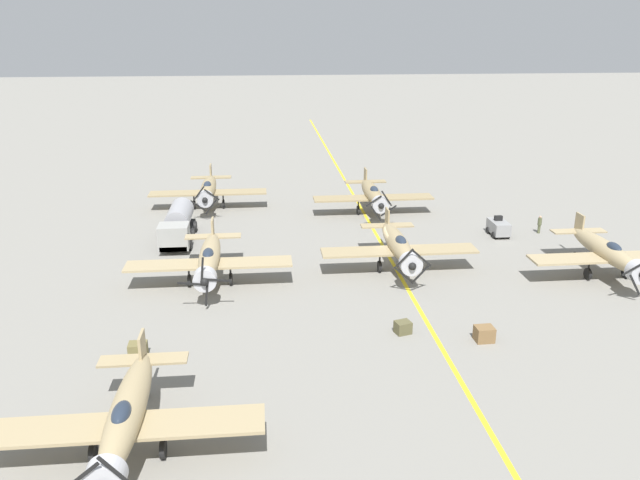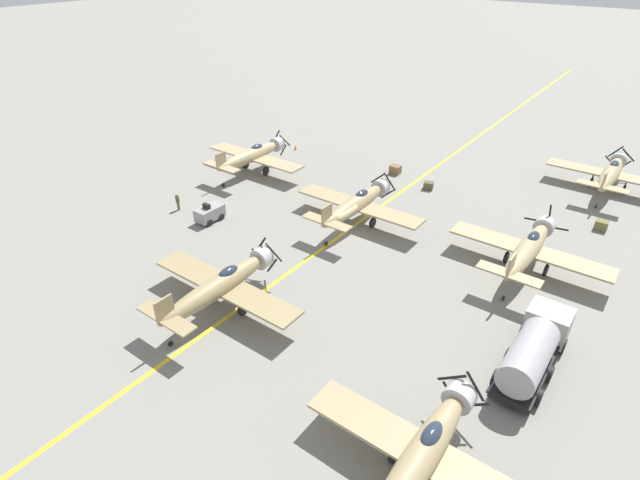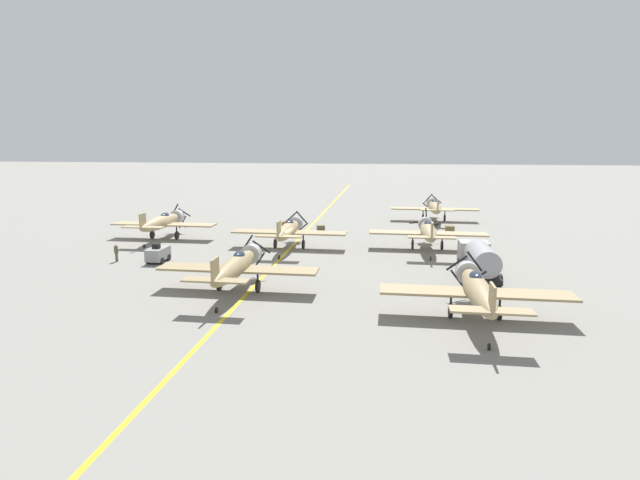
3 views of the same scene
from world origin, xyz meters
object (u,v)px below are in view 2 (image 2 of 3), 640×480
airplane_near_center (221,285)px  supply_crate_outboard (601,225)px  fuel_tanker (534,348)px  traffic_cone (295,147)px  airplane_mid_center (357,204)px  supply_crate_mid_lane (395,170)px  airplane_mid_right (529,248)px  supply_crate_by_tanker (428,186)px  ground_crew_walking (178,201)px  airplane_near_right (423,455)px  airplane_mid_left (252,155)px  tow_tractor (210,213)px  airplane_far_right (611,173)px

airplane_near_center → supply_crate_outboard: bearing=70.2°
fuel_tanker → traffic_cone: fuel_tanker is taller
airplane_mid_center → supply_crate_mid_lane: airplane_mid_center is taller
airplane_mid_right → supply_crate_by_tanker: 15.42m
airplane_mid_right → ground_crew_walking: airplane_mid_right is taller
airplane_near_right → supply_crate_mid_lane: size_ratio=10.85×
airplane_mid_left → traffic_cone: size_ratio=21.82×
airplane_mid_right → ground_crew_walking: bearing=-175.1°
ground_crew_walking → supply_crate_by_tanker: 24.73m
airplane_mid_right → supply_crate_mid_lane: 20.08m
airplane_mid_left → ground_crew_walking: 10.73m
airplane_near_center → fuel_tanker: airplane_near_center is taller
airplane_mid_left → supply_crate_by_tanker: bearing=7.1°
airplane_mid_left → tow_tractor: size_ratio=4.62×
airplane_near_right → airplane_mid_left: bearing=159.6°
airplane_near_center → airplane_mid_left: same height
airplane_near_center → tow_tractor: bearing=155.5°
airplane_far_right → fuel_tanker: size_ratio=1.50×
fuel_tanker → supply_crate_mid_lane: size_ratio=7.23×
traffic_cone → fuel_tanker: bearing=-30.3°
supply_crate_by_tanker → ground_crew_walking: bearing=-132.8°
ground_crew_walking → tow_tractor: bearing=4.3°
airplane_mid_left → supply_crate_outboard: 34.22m
airplane_far_right → airplane_near_center: same height
fuel_tanker → supply_crate_outboard: 20.47m
airplane_mid_right → airplane_far_right: airplane_mid_right is taller
airplane_mid_left → airplane_mid_right: bearing=-19.4°
airplane_mid_center → airplane_mid_right: bearing=10.9°
fuel_tanker → airplane_near_right: bearing=-100.2°
airplane_near_right → airplane_near_center: bearing=-177.3°
airplane_mid_center → supply_crate_mid_lane: (-2.71, 11.94, -1.55)m
airplane_mid_left → fuel_tanker: size_ratio=1.50×
airplane_far_right → fuel_tanker: (1.20, -29.26, -0.50)m
airplane_near_right → airplane_near_center: 17.03m
fuel_tanker → tow_tractor: bearing=177.5°
airplane_mid_right → fuel_tanker: size_ratio=1.50×
airplane_near_right → fuel_tanker: airplane_near_right is taller
airplane_near_right → fuel_tanker: 10.74m
airplane_near_right → airplane_far_right: bearing=104.0°
airplane_far_right → supply_crate_mid_lane: bearing=-158.2°
airplane_near_right → airplane_far_right: size_ratio=1.00×
airplane_mid_left → supply_crate_mid_lane: bearing=19.0°
ground_crew_walking → airplane_mid_center: bearing=27.2°
tow_tractor → ground_crew_walking: tow_tractor is taller
fuel_tanker → ground_crew_walking: size_ratio=4.81×
airplane_mid_center → supply_crate_outboard: (17.76, 11.86, -1.58)m
airplane_near_right → fuel_tanker: (1.91, 10.55, -0.50)m
airplane_mid_left → ground_crew_walking: bearing=-104.3°
airplane_far_right → traffic_cone: (-32.54, -9.54, -1.74)m
supply_crate_by_tanker → supply_crate_outboard: 15.87m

